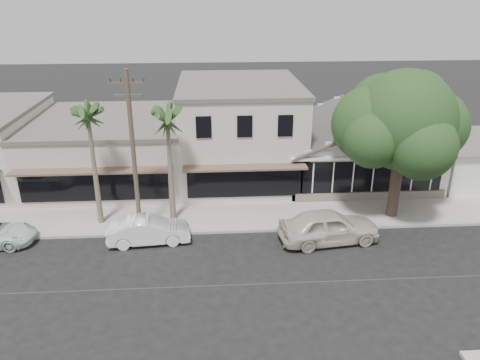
{
  "coord_description": "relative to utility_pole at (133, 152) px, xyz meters",
  "views": [
    {
      "loc": [
        -4.99,
        -17.93,
        12.56
      ],
      "look_at": [
        -3.43,
        6.0,
        2.73
      ],
      "focal_mm": 35.0,
      "sensor_mm": 36.0,
      "label": 1
    }
  ],
  "objects": [
    {
      "name": "side_cottage",
      "position": [
        22.2,
        6.3,
        -3.29
      ],
      "size": [
        6.0,
        6.0,
        3.0
      ],
      "primitive_type": "cube",
      "color": "white",
      "rests_on": "ground"
    },
    {
      "name": "sidewalk_north",
      "position": [
        1.0,
        1.55,
        -4.71
      ],
      "size": [
        90.0,
        3.5,
        0.15
      ],
      "primitive_type": "cube",
      "color": "#9E9991",
      "rests_on": "ground"
    },
    {
      "name": "shade_tree",
      "position": [
        14.52,
        1.37,
        0.93
      ],
      "size": [
        7.84,
        7.09,
        8.7
      ],
      "rotation": [
        0.0,
        0.0,
        -0.25
      ],
      "color": "#4D3A2E",
      "rests_on": "ground"
    },
    {
      "name": "car_1",
      "position": [
        0.6,
        -0.99,
        -4.08
      ],
      "size": [
        4.44,
        1.88,
        1.42
      ],
      "primitive_type": "imported",
      "rotation": [
        0.0,
        0.0,
        1.66
      ],
      "color": "white",
      "rests_on": "ground"
    },
    {
      "name": "row_building_midnear",
      "position": [
        -3.0,
        8.3,
        -2.69
      ],
      "size": [
        10.0,
        10.0,
        4.2
      ],
      "primitive_type": "cube",
      "color": "#B1AA9F",
      "rests_on": "ground"
    },
    {
      "name": "utility_pole",
      "position": [
        0.0,
        0.0,
        0.0
      ],
      "size": [
        1.8,
        0.24,
        9.0
      ],
      "color": "brown",
      "rests_on": "ground"
    },
    {
      "name": "palm_mid",
      "position": [
        -2.4,
        1.25,
        1.58
      ],
      "size": [
        2.6,
        2.6,
        7.41
      ],
      "color": "#726651",
      "rests_on": "ground"
    },
    {
      "name": "ground",
      "position": [
        9.0,
        -5.2,
        -4.79
      ],
      "size": [
        140.0,
        140.0,
        0.0
      ],
      "primitive_type": "plane",
      "color": "black",
      "rests_on": "ground"
    },
    {
      "name": "car_0",
      "position": [
        10.13,
        -1.53,
        -3.89
      ],
      "size": [
        5.54,
        2.81,
        1.81
      ],
      "primitive_type": "imported",
      "rotation": [
        0.0,
        0.0,
        1.7
      ],
      "color": "beige",
      "rests_on": "ground"
    },
    {
      "name": "corner_shop",
      "position": [
        14.0,
        7.27,
        -2.17
      ],
      "size": [
        10.4,
        8.6,
        5.1
      ],
      "color": "white",
      "rests_on": "ground"
    },
    {
      "name": "palm_east",
      "position": [
        1.71,
        1.41,
        1.36
      ],
      "size": [
        2.93,
        2.93,
        7.24
      ],
      "color": "#726651",
      "rests_on": "ground"
    },
    {
      "name": "row_building_near",
      "position": [
        6.0,
        8.3,
        -1.54
      ],
      "size": [
        8.0,
        10.0,
        6.5
      ],
      "primitive_type": "cube",
      "color": "beige",
      "rests_on": "ground"
    }
  ]
}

